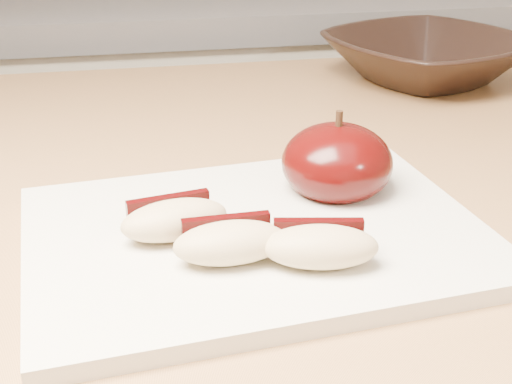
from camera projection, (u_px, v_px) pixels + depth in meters
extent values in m
cube|color=silver|center=(148.00, 246.00, 1.37)|extent=(2.40, 0.60, 0.90)
cube|color=#A87C49|center=(162.00, 197.00, 0.56)|extent=(1.64, 0.64, 0.04)
cube|color=silver|center=(256.00, 236.00, 0.45)|extent=(0.30, 0.23, 0.01)
ellipsoid|color=black|center=(337.00, 163.00, 0.49)|extent=(0.09, 0.09, 0.05)
cylinder|color=black|center=(339.00, 119.00, 0.48)|extent=(0.00, 0.00, 0.01)
ellipsoid|color=tan|center=(175.00, 220.00, 0.43)|extent=(0.07, 0.04, 0.02)
cube|color=black|center=(169.00, 212.00, 0.44)|extent=(0.05, 0.02, 0.02)
ellipsoid|color=tan|center=(231.00, 243.00, 0.41)|extent=(0.07, 0.03, 0.02)
cube|color=black|center=(226.00, 233.00, 0.42)|extent=(0.05, 0.01, 0.02)
ellipsoid|color=tan|center=(320.00, 247.00, 0.40)|extent=(0.07, 0.04, 0.02)
cube|color=black|center=(318.00, 236.00, 0.41)|extent=(0.05, 0.02, 0.02)
imported|color=black|center=(426.00, 58.00, 0.78)|extent=(0.27, 0.27, 0.05)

